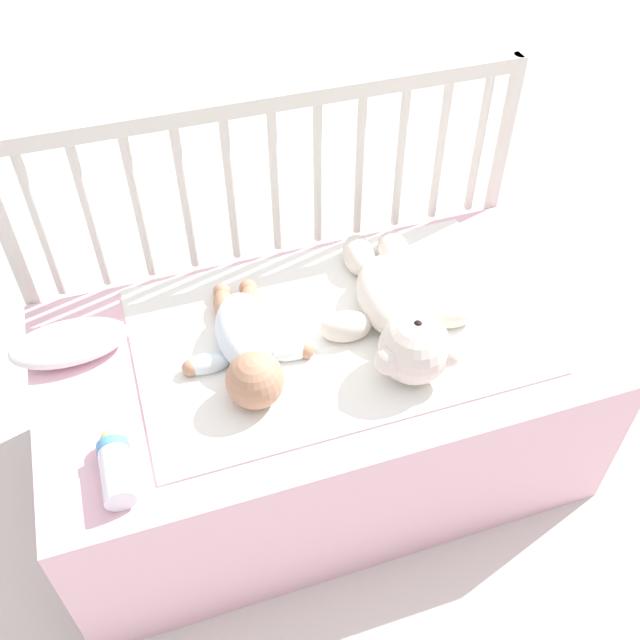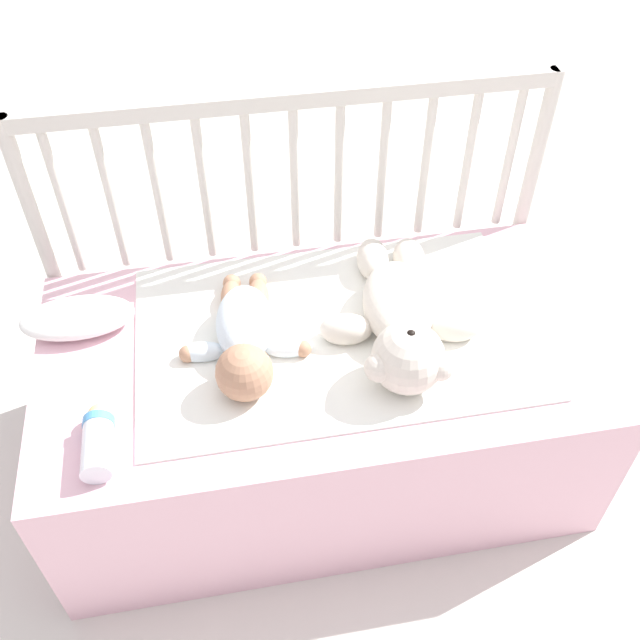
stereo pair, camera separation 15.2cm
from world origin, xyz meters
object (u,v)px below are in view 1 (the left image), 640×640
Objects in this scene: baby at (247,344)px; baby_bottle at (116,466)px; small_pillow at (69,343)px; teddy_bear at (399,310)px.

baby is 0.36m from baby_bottle.
baby is 1.57× the size of small_pillow.
teddy_bear reaches higher than baby_bottle.
small_pillow is (-0.69, 0.15, -0.03)m from teddy_bear.
baby is at bearing -20.91° from small_pillow.
teddy_bear is 0.34m from baby.
baby_bottle is 0.65× the size of small_pillow.
baby_bottle is at bearing -163.62° from teddy_bear.
baby is at bearing 34.27° from baby_bottle.
baby_bottle is (-0.64, -0.19, -0.03)m from teddy_bear.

